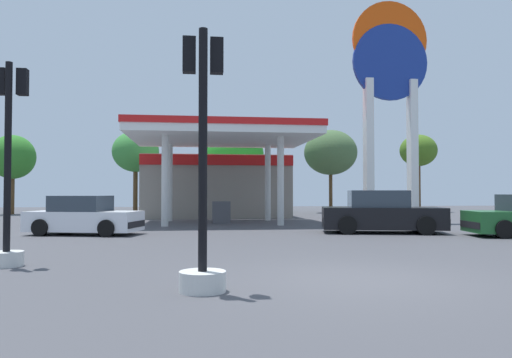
% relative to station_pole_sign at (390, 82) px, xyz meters
% --- Properties ---
extents(ground_plane, '(90.00, 90.00, 0.00)m').
position_rel_station_pole_sign_xyz_m(ground_plane, '(-7.13, -15.36, -7.25)').
color(ground_plane, '#47474C').
rests_on(ground_plane, ground).
extents(gas_station, '(9.05, 13.82, 4.83)m').
position_rel_station_pole_sign_xyz_m(gas_station, '(-8.69, 6.46, -4.91)').
color(gas_station, gray).
rests_on(gas_station, ground).
extents(station_pole_sign, '(3.97, 0.56, 11.48)m').
position_rel_station_pole_sign_xyz_m(station_pole_sign, '(0.00, 0.00, 0.00)').
color(station_pole_sign, white).
rests_on(station_pole_sign, ground).
extents(car_0, '(4.28, 2.64, 1.43)m').
position_rel_station_pole_sign_xyz_m(car_0, '(-14.05, -5.34, -6.61)').
color(car_0, black).
rests_on(car_0, ground).
extents(car_1, '(4.84, 2.85, 1.63)m').
position_rel_station_pole_sign_xyz_m(car_1, '(-2.88, -5.91, -6.52)').
color(car_1, black).
rests_on(car_1, ground).
extents(traffic_signal_0, '(0.73, 0.73, 4.14)m').
position_rel_station_pole_sign_xyz_m(traffic_signal_0, '(-9.89, -16.09, -5.82)').
color(traffic_signal_0, silver).
rests_on(traffic_signal_0, ground).
extents(traffic_signal_1, '(0.68, 0.70, 4.30)m').
position_rel_station_pole_sign_xyz_m(traffic_signal_1, '(-13.92, -13.00, -5.63)').
color(traffic_signal_1, silver).
rests_on(traffic_signal_1, ground).
extents(tree_0, '(3.09, 3.09, 5.63)m').
position_rel_station_pole_sign_xyz_m(tree_0, '(-22.85, 12.28, -3.20)').
color(tree_0, brown).
rests_on(tree_0, ground).
extents(tree_1, '(3.28, 3.28, 5.92)m').
position_rel_station_pole_sign_xyz_m(tree_1, '(-14.21, 11.30, -2.82)').
color(tree_1, brown).
rests_on(tree_1, ground).
extents(tree_2, '(4.43, 4.43, 6.30)m').
position_rel_station_pole_sign_xyz_m(tree_2, '(-7.20, 11.48, -3.02)').
color(tree_2, brown).
rests_on(tree_2, ground).
extents(tree_3, '(4.05, 4.05, 6.34)m').
position_rel_station_pole_sign_xyz_m(tree_3, '(0.28, 12.08, -2.65)').
color(tree_3, brown).
rests_on(tree_3, ground).
extents(tree_4, '(2.95, 2.95, 6.23)m').
position_rel_station_pole_sign_xyz_m(tree_4, '(7.92, 13.21, -2.34)').
color(tree_4, brown).
rests_on(tree_4, ground).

